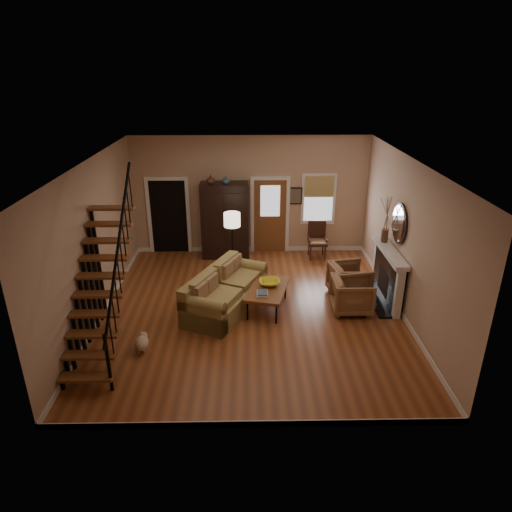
{
  "coord_description": "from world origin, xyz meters",
  "views": [
    {
      "loc": [
        -0.07,
        -8.8,
        5.07
      ],
      "look_at": [
        0.1,
        0.4,
        1.15
      ],
      "focal_mm": 32.0,
      "sensor_mm": 36.0,
      "label": 1
    }
  ],
  "objects_px": {
    "coffee_table": "(267,298)",
    "floor_lamp": "(233,247)",
    "sofa": "(226,291)",
    "side_chair": "(317,241)",
    "armchair_left": "(352,295)",
    "armchair_right": "(349,280)",
    "armoire": "(225,220)"
  },
  "relations": [
    {
      "from": "armchair_left",
      "to": "armchair_right",
      "type": "bearing_deg",
      "value": -7.62
    },
    {
      "from": "armchair_right",
      "to": "side_chair",
      "type": "height_order",
      "value": "side_chair"
    },
    {
      "from": "armchair_left",
      "to": "side_chair",
      "type": "relative_size",
      "value": 0.85
    },
    {
      "from": "side_chair",
      "to": "floor_lamp",
      "type": "bearing_deg",
      "value": -150.65
    },
    {
      "from": "coffee_table",
      "to": "side_chair",
      "type": "distance_m",
      "value": 3.23
    },
    {
      "from": "sofa",
      "to": "armoire",
      "type": "bearing_deg",
      "value": 117.63
    },
    {
      "from": "coffee_table",
      "to": "sofa",
      "type": "bearing_deg",
      "value": 178.04
    },
    {
      "from": "floor_lamp",
      "to": "side_chair",
      "type": "xyz_separation_m",
      "value": [
        2.31,
        1.3,
        -0.36
      ]
    },
    {
      "from": "coffee_table",
      "to": "armchair_right",
      "type": "height_order",
      "value": "armchair_right"
    },
    {
      "from": "side_chair",
      "to": "armchair_right",
      "type": "bearing_deg",
      "value": -79.18
    },
    {
      "from": "side_chair",
      "to": "armoire",
      "type": "bearing_deg",
      "value": 175.52
    },
    {
      "from": "armoire",
      "to": "sofa",
      "type": "distance_m",
      "value": 3.08
    },
    {
      "from": "sofa",
      "to": "side_chair",
      "type": "bearing_deg",
      "value": 74.41
    },
    {
      "from": "armchair_left",
      "to": "coffee_table",
      "type": "bearing_deg",
      "value": 86.26
    },
    {
      "from": "sofa",
      "to": "side_chair",
      "type": "xyz_separation_m",
      "value": [
        2.41,
        2.82,
        0.07
      ]
    },
    {
      "from": "armchair_left",
      "to": "sofa",
      "type": "bearing_deg",
      "value": 86.86
    },
    {
      "from": "armoire",
      "to": "armchair_right",
      "type": "bearing_deg",
      "value": -39.53
    },
    {
      "from": "armchair_left",
      "to": "armchair_right",
      "type": "xyz_separation_m",
      "value": [
        0.1,
        0.71,
        0.0
      ]
    },
    {
      "from": "armoire",
      "to": "sofa",
      "type": "height_order",
      "value": "armoire"
    },
    {
      "from": "armoire",
      "to": "sofa",
      "type": "relative_size",
      "value": 0.89
    },
    {
      "from": "floor_lamp",
      "to": "side_chair",
      "type": "distance_m",
      "value": 2.67
    },
    {
      "from": "armchair_right",
      "to": "floor_lamp",
      "type": "height_order",
      "value": "floor_lamp"
    },
    {
      "from": "armoire",
      "to": "coffee_table",
      "type": "distance_m",
      "value": 3.32
    },
    {
      "from": "sofa",
      "to": "armchair_left",
      "type": "distance_m",
      "value": 2.75
    },
    {
      "from": "armchair_right",
      "to": "sofa",
      "type": "bearing_deg",
      "value": 90.85
    },
    {
      "from": "armchair_left",
      "to": "side_chair",
      "type": "height_order",
      "value": "side_chair"
    },
    {
      "from": "sofa",
      "to": "side_chair",
      "type": "distance_m",
      "value": 3.71
    },
    {
      "from": "armoire",
      "to": "floor_lamp",
      "type": "bearing_deg",
      "value": -80.74
    },
    {
      "from": "armchair_left",
      "to": "armchair_right",
      "type": "relative_size",
      "value": 1.0
    },
    {
      "from": "sofa",
      "to": "armchair_right",
      "type": "height_order",
      "value": "sofa"
    },
    {
      "from": "coffee_table",
      "to": "floor_lamp",
      "type": "height_order",
      "value": "floor_lamp"
    },
    {
      "from": "armoire",
      "to": "coffee_table",
      "type": "height_order",
      "value": "armoire"
    }
  ]
}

